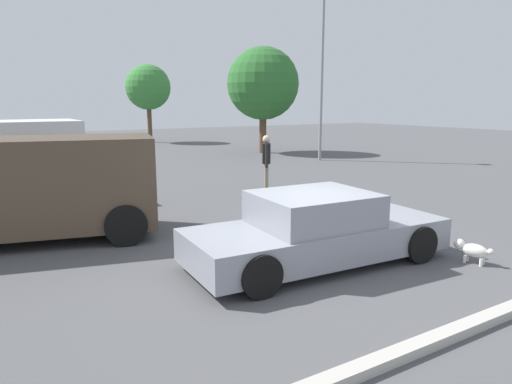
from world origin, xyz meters
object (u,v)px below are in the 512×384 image
object	(u,v)px
dog	(472,250)
suv_dark	(23,186)
light_post_mid	(322,49)
sedan_foreground	(316,231)
pedestrian	(266,158)

from	to	relation	value
dog	suv_dark	size ratio (longest dim) A/B	0.12
dog	light_post_mid	xyz separation A→B (m)	(6.90, 12.54, 4.84)
light_post_mid	suv_dark	bearing A→B (deg)	-151.45
sedan_foreground	dog	distance (m)	2.67
suv_dark	light_post_mid	xyz separation A→B (m)	(13.20, 7.18, 3.97)
dog	pedestrian	distance (m)	7.37
suv_dark	pedestrian	bearing A→B (deg)	-150.09
pedestrian	light_post_mid	size ratio (longest dim) A/B	0.22
sedan_foreground	light_post_mid	world-z (taller)	light_post_mid
dog	suv_dark	world-z (taller)	suv_dark
dog	light_post_mid	distance (m)	15.11
dog	pedestrian	xyz separation A→B (m)	(0.54, 7.31, 0.79)
dog	suv_dark	distance (m)	8.32
pedestrian	light_post_mid	world-z (taller)	light_post_mid
dog	pedestrian	bearing A→B (deg)	-20.60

